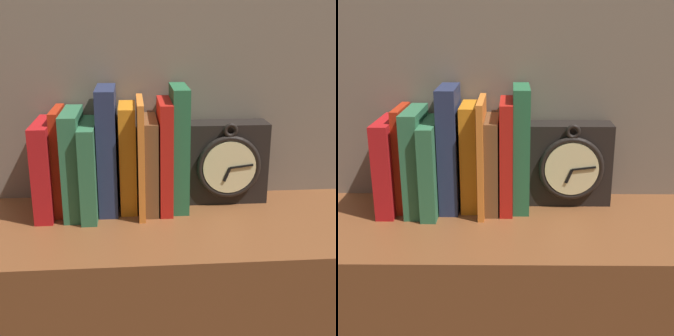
# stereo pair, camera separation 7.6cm
# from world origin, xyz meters

# --- Properties ---
(clock) EXTENTS (0.18, 0.08, 0.18)m
(clock) POSITION_xyz_m (0.14, 0.12, 0.80)
(clock) COLOR black
(clock) RESTS_ON bookshelf
(book_slot0_red) EXTENTS (0.04, 0.15, 0.19)m
(book_slot0_red) POSITION_xyz_m (-0.24, 0.08, 0.81)
(book_slot0_red) COLOR red
(book_slot0_red) RESTS_ON bookshelf
(book_slot1_red) EXTENTS (0.02, 0.12, 0.22)m
(book_slot1_red) POSITION_xyz_m (-0.22, 0.09, 0.82)
(book_slot1_red) COLOR #AF2711
(book_slot1_red) RESTS_ON bookshelf
(book_slot2_green) EXTENTS (0.04, 0.15, 0.21)m
(book_slot2_green) POSITION_xyz_m (-0.19, 0.08, 0.82)
(book_slot2_green) COLOR #2E6844
(book_slot2_green) RESTS_ON bookshelf
(book_slot3_green) EXTENTS (0.03, 0.16, 0.19)m
(book_slot3_green) POSITION_xyz_m (-0.16, 0.07, 0.81)
(book_slot3_green) COLOR #2E6843
(book_slot3_green) RESTS_ON bookshelf
(book_slot4_navy) EXTENTS (0.04, 0.12, 0.26)m
(book_slot4_navy) POSITION_xyz_m (-0.12, 0.09, 0.84)
(book_slot4_navy) COLOR #232B4C
(book_slot4_navy) RESTS_ON bookshelf
(book_slot5_orange) EXTENTS (0.03, 0.11, 0.22)m
(book_slot5_orange) POSITION_xyz_m (-0.08, 0.10, 0.82)
(book_slot5_orange) COLOR orange
(book_slot5_orange) RESTS_ON bookshelf
(book_slot6_orange) EXTENTS (0.01, 0.15, 0.24)m
(book_slot6_orange) POSITION_xyz_m (-0.05, 0.08, 0.83)
(book_slot6_orange) COLOR orange
(book_slot6_orange) RESTS_ON bookshelf
(book_slot7_brown) EXTENTS (0.03, 0.13, 0.19)m
(book_slot7_brown) POSITION_xyz_m (-0.03, 0.09, 0.81)
(book_slot7_brown) COLOR brown
(book_slot7_brown) RESTS_ON bookshelf
(book_slot8_red) EXTENTS (0.03, 0.13, 0.23)m
(book_slot8_red) POSITION_xyz_m (-0.00, 0.09, 0.83)
(book_slot8_red) COLOR red
(book_slot8_red) RESTS_ON bookshelf
(book_slot9_green) EXTENTS (0.03, 0.12, 0.26)m
(book_slot9_green) POSITION_xyz_m (0.03, 0.09, 0.84)
(book_slot9_green) COLOR #25633C
(book_slot9_green) RESTS_ON bookshelf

